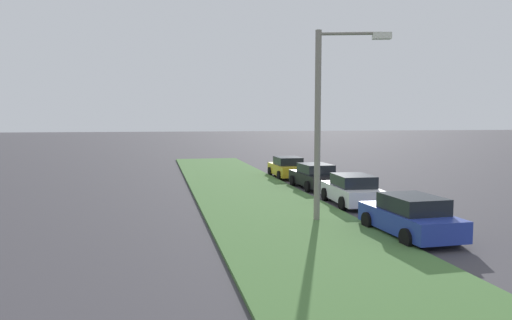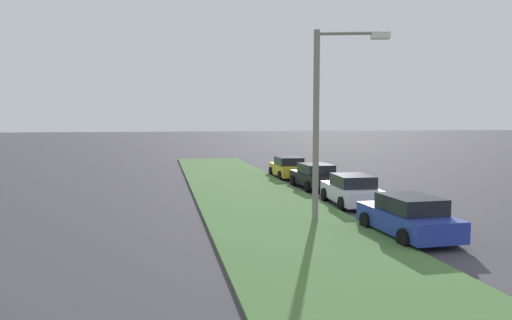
# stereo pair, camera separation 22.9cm
# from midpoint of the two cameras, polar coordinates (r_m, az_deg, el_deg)

# --- Properties ---
(grass_median) EXTENTS (60.00, 6.00, 0.12)m
(grass_median) POSITION_cam_midpoint_polar(r_m,az_deg,el_deg) (19.21, 3.37, -7.22)
(grass_median) COLOR #477238
(grass_median) RESTS_ON ground
(parked_car_blue) EXTENTS (4.36, 2.13, 1.47)m
(parked_car_blue) POSITION_cam_midpoint_polar(r_m,az_deg,el_deg) (17.55, 17.97, -6.44)
(parked_car_blue) COLOR #23389E
(parked_car_blue) RESTS_ON ground
(parked_car_white) EXTENTS (4.39, 2.20, 1.47)m
(parked_car_white) POSITION_cam_midpoint_polar(r_m,az_deg,el_deg) (23.27, 11.56, -3.55)
(parked_car_white) COLOR silver
(parked_car_white) RESTS_ON ground
(parked_car_black) EXTENTS (4.36, 2.14, 1.47)m
(parked_car_black) POSITION_cam_midpoint_polar(r_m,az_deg,el_deg) (28.48, 7.26, -1.95)
(parked_car_black) COLOR black
(parked_car_black) RESTS_ON ground
(parked_car_yellow) EXTENTS (4.30, 2.03, 1.47)m
(parked_car_yellow) POSITION_cam_midpoint_polar(r_m,az_deg,el_deg) (33.49, 4.04, -0.90)
(parked_car_yellow) COLOR gold
(parked_car_yellow) RESTS_ON ground
(streetlight) EXTENTS (1.02, 2.82, 7.50)m
(streetlight) POSITION_cam_midpoint_polar(r_m,az_deg,el_deg) (18.92, 8.58, 5.74)
(streetlight) COLOR gray
(streetlight) RESTS_ON ground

